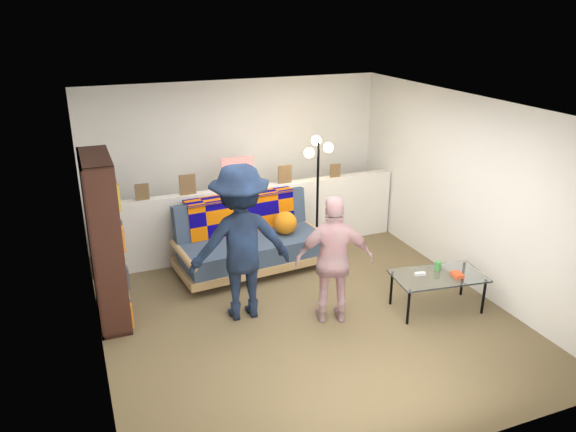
# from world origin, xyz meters

# --- Properties ---
(ground) EXTENTS (5.00, 5.00, 0.00)m
(ground) POSITION_xyz_m (0.00, 0.00, 0.00)
(ground) COLOR brown
(ground) RESTS_ON ground
(room_shell) EXTENTS (4.60, 5.05, 2.45)m
(room_shell) POSITION_xyz_m (0.00, 0.47, 1.67)
(room_shell) COLOR silver
(room_shell) RESTS_ON ground
(half_wall_ledge) EXTENTS (4.45, 0.15, 1.00)m
(half_wall_ledge) POSITION_xyz_m (0.00, 1.80, 0.50)
(half_wall_ledge) COLOR silver
(half_wall_ledge) RESTS_ON ground
(ledge_decor) EXTENTS (2.97, 0.02, 0.45)m
(ledge_decor) POSITION_xyz_m (-0.23, 1.78, 1.18)
(ledge_decor) COLOR brown
(ledge_decor) RESTS_ON half_wall_ledge
(futon_sofa) EXTENTS (2.09, 1.14, 0.86)m
(futon_sofa) POSITION_xyz_m (-0.18, 1.29, 0.40)
(futon_sofa) COLOR tan
(futon_sofa) RESTS_ON ground
(bookshelf) EXTENTS (0.32, 0.96, 1.92)m
(bookshelf) POSITION_xyz_m (-2.08, 0.66, 0.90)
(bookshelf) COLOR black
(bookshelf) RESTS_ON ground
(coffee_table) EXTENTS (1.12, 0.71, 0.55)m
(coffee_table) POSITION_xyz_m (1.51, -0.57, 0.41)
(coffee_table) COLOR black
(coffee_table) RESTS_ON ground
(floor_lamp) EXTENTS (0.39, 0.30, 1.72)m
(floor_lamp) POSITION_xyz_m (0.84, 1.41, 1.22)
(floor_lamp) COLOR black
(floor_lamp) RESTS_ON ground
(person_left) EXTENTS (1.20, 0.73, 1.81)m
(person_left) POSITION_xyz_m (-0.66, 0.17, 0.91)
(person_left) COLOR black
(person_left) RESTS_ON ground
(person_right) EXTENTS (0.94, 0.62, 1.49)m
(person_right) POSITION_xyz_m (0.26, -0.33, 0.75)
(person_right) COLOR pink
(person_right) RESTS_ON ground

